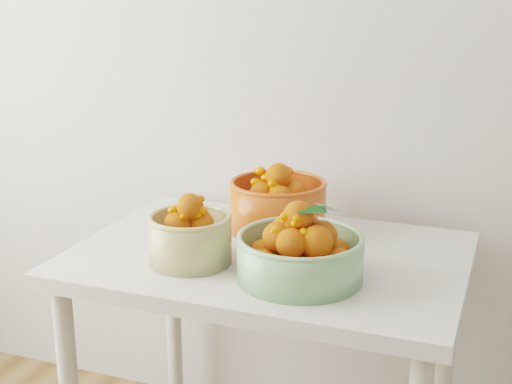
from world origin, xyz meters
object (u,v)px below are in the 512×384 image
(table, at_px, (269,286))
(bowl_green, at_px, (300,253))
(bowl_cream, at_px, (190,236))
(bowl_orange, at_px, (278,204))

(table, height_order, bowl_green, bowl_green)
(table, distance_m, bowl_cream, 0.27)
(table, bearing_deg, bowl_orange, 101.72)
(bowl_cream, bearing_deg, bowl_green, -1.17)
(bowl_cream, height_order, bowl_orange, bowl_orange)
(table, bearing_deg, bowl_cream, -139.95)
(bowl_cream, relative_size, bowl_orange, 0.78)
(bowl_green, distance_m, bowl_orange, 0.35)
(bowl_cream, xyz_separation_m, bowl_green, (0.29, -0.01, -0.00))
(bowl_orange, bearing_deg, table, -78.28)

